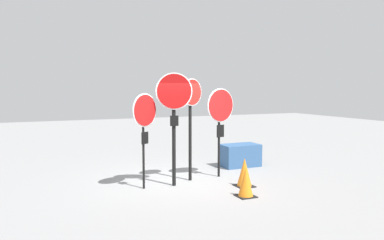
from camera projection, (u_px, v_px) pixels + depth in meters
ground_plane at (182, 182)px, 9.53m from camera, size 40.00×40.00×0.00m
stop_sign_0 at (145, 117)px, 8.71m from camera, size 0.69×0.42×2.26m
stop_sign_1 at (174, 107)px, 8.95m from camera, size 0.87×0.22×2.75m
stop_sign_2 at (191, 110)px, 9.50m from camera, size 0.65×0.30×2.62m
stop_sign_3 at (220, 112)px, 9.90m from camera, size 0.88×0.25×2.37m
traffic_cone_0 at (246, 182)px, 8.20m from camera, size 0.40×0.40×0.65m
traffic_cone_1 at (244, 172)px, 9.05m from camera, size 0.43×0.43×0.70m
storage_crate at (240, 155)px, 11.39m from camera, size 1.16×0.68×0.67m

